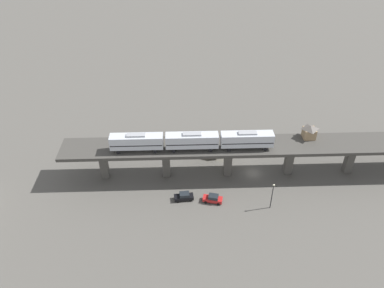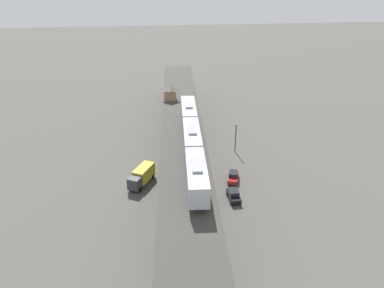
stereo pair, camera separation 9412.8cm
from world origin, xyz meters
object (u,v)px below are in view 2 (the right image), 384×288
Objects in this scene: street_car_red at (233,176)px; street_lamp at (236,135)px; subway_train at (192,139)px; signal_hut at (170,92)px; delivery_truck at (142,176)px; street_car_black at (234,195)px.

street_lamp is (-3.15, -12.47, 3.17)m from street_car_red.
street_car_red is at bearing 75.82° from street_lamp.
street_car_red is 0.68× the size of street_lamp.
subway_train is at bearing 54.37° from street_lamp.
subway_train is 21.37m from street_lamp.
signal_hut is 0.46× the size of delivery_truck.
street_lamp is (-13.69, 12.13, -6.49)m from signal_hut.
street_car_red is 17.76m from delivery_truck.
signal_hut is 0.72× the size of street_car_red.
street_car_black is 19.69m from street_lamp.
delivery_truck is (9.15, -4.80, -9.57)m from subway_train.
street_lamp is at bearing -104.18° from street_car_red.
street_car_red is 0.64× the size of delivery_truck.
street_car_black is 0.60× the size of delivery_truck.
subway_train is 14.02m from street_car_red.
subway_train is 28.56m from signal_hut.
subway_train is 10.91× the size of signal_hut.
subway_train is at bearing 24.39° from street_car_red.
subway_train is 7.88× the size of street_car_red.
street_lamp is at bearing -103.32° from street_car_black.
signal_hut is (1.97, -28.48, -0.74)m from subway_train.
signal_hut is at bearing -86.04° from subway_train.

